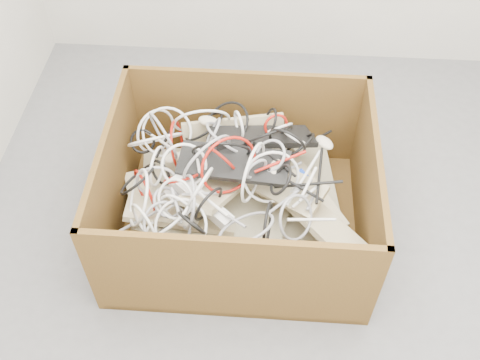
# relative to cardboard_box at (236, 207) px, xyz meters

# --- Properties ---
(ground) EXTENTS (3.00, 3.00, 0.00)m
(ground) POSITION_rel_cardboard_box_xyz_m (0.29, -0.20, -0.14)
(ground) COLOR #575659
(ground) RESTS_ON ground
(room_shell) EXTENTS (3.04, 3.04, 2.50)m
(room_shell) POSITION_rel_cardboard_box_xyz_m (0.29, -0.20, 1.11)
(room_shell) COLOR beige
(room_shell) RESTS_ON ground
(cardboard_box) EXTENTS (1.09, 0.91, 0.53)m
(cardboard_box) POSITION_rel_cardboard_box_xyz_m (0.00, 0.00, 0.00)
(cardboard_box) COLOR #3F2A0F
(cardboard_box) RESTS_ON ground
(keyboard_pile) EXTENTS (1.05, 0.73, 0.34)m
(keyboard_pile) POSITION_rel_cardboard_box_xyz_m (0.03, 0.02, 0.14)
(keyboard_pile) COLOR tan
(keyboard_pile) RESTS_ON cardboard_box
(mice_scatter) EXTENTS (0.75, 0.80, 0.18)m
(mice_scatter) POSITION_rel_cardboard_box_xyz_m (-0.00, 0.06, 0.20)
(mice_scatter) COLOR beige
(mice_scatter) RESTS_ON keyboard_pile
(power_strip_left) EXTENTS (0.28, 0.28, 0.14)m
(power_strip_left) POSITION_rel_cardboard_box_xyz_m (-0.15, 0.01, 0.21)
(power_strip_left) COLOR silver
(power_strip_left) RESTS_ON keyboard_pile
(power_strip_right) EXTENTS (0.28, 0.22, 0.10)m
(power_strip_right) POSITION_rel_cardboard_box_xyz_m (-0.13, -0.14, 0.21)
(power_strip_right) COLOR silver
(power_strip_right) RESTS_ON keyboard_pile
(vga_plug) EXTENTS (0.06, 0.06, 0.03)m
(vga_plug) POSITION_rel_cardboard_box_xyz_m (0.27, 0.03, 0.19)
(vga_plug) COLOR #0C34C2
(vga_plug) RESTS_ON keyboard_pile
(cable_tangle) EXTENTS (0.93, 0.83, 0.44)m
(cable_tangle) POSITION_rel_cardboard_box_xyz_m (-0.12, -0.01, 0.25)
(cable_tangle) COLOR silver
(cable_tangle) RESTS_ON keyboard_pile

